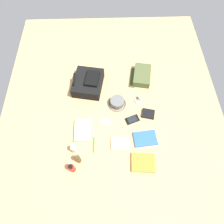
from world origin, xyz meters
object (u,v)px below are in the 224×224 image
Objects in this scene: cologne_bottle at (78,159)px; folded_towel at (83,130)px; lotion_bottle at (74,149)px; wristwatch at (138,100)px; toothbrush at (94,142)px; travel_guidebook at (145,139)px; cell_phone at (132,120)px; wallet at (148,114)px; media_player at (105,122)px; toiletry_pouch at (141,76)px; notepad at (120,143)px; paperback_novel at (143,163)px; bucket_hat at (117,102)px; sunscreen_spray at (72,168)px; backpack at (88,83)px.

folded_towel is (0.26, -0.02, -0.04)m from cologne_bottle.
wristwatch is at bearing -50.40° from lotion_bottle.
toothbrush is at bearing -67.54° from lotion_bottle.
wristwatch is (0.38, 0.03, -0.00)m from travel_guidebook.
cell_phone is (0.18, 0.09, -0.00)m from travel_guidebook.
wallet reaches higher than wristwatch.
lotion_bottle is 1.21× the size of media_player.
lotion_bottle is at bearing 24.46° from cologne_bottle.
lotion_bottle reaches higher than toiletry_pouch.
notepad is at bearing 148.49° from wallet.
notepad is (-0.42, 0.19, 0.00)m from wristwatch.
toiletry_pouch is at bearing -40.45° from lotion_bottle.
cell_phone is at bearing -52.71° from cologne_bottle.
paperback_novel is at bearing -129.00° from notepad.
travel_guidebook is at bearing -147.40° from bucket_hat.
wallet is at bearing -80.84° from media_player.
sunscreen_spray is 0.80m from wallet.
toothbrush is (0.22, -0.16, -0.05)m from sunscreen_spray.
backpack is 1.75× the size of folded_towel.
backpack is at bearing 51.94° from bucket_hat.
notepad is (0.17, 0.18, -0.00)m from paperback_novel.
toiletry_pouch reaches higher than notepad.
toothbrush is 0.55m from wallet.
toiletry_pouch reaches higher than wallet.
paperback_novel is 2.20× the size of media_player.
toiletry_pouch is at bearing -35.48° from sunscreen_spray.
cell_phone is (-0.47, 0.13, -0.03)m from toiletry_pouch.
lotion_bottle is at bearing 171.12° from backpack.
paperback_novel is 1.47× the size of cell_phone.
backpack reaches higher than folded_towel.
lotion_bottle is at bearing 129.60° from wristwatch.
wristwatch is at bearing -1.01° from paperback_novel.
bucket_hat is 1.07× the size of toothbrush.
sunscreen_spray is at bearing 137.35° from wristwatch.
bucket_hat is 0.86× the size of folded_towel.
wallet is at bearing -63.96° from lotion_bottle.
toiletry_pouch reaches higher than toothbrush.
wallet reaches higher than travel_guidebook.
paperback_novel is at bearing 175.29° from toiletry_pouch.
folded_towel is at bearing 80.63° from travel_guidebook.
backpack is 0.50m from wristwatch.
cell_phone is 1.23× the size of wallet.
cologne_bottle reaches higher than paperback_novel.
sunscreen_spray is (-0.88, 0.63, 0.02)m from toiletry_pouch.
wallet is 0.73× the size of notepad.
backpack is 0.89m from paperback_novel.
wristwatch is (0.62, -0.57, -0.05)m from sunscreen_spray.
toiletry_pouch is 1.71× the size of toothbrush.
notepad is at bearing -94.77° from toothbrush.
bucket_hat is 0.40m from folded_towel.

